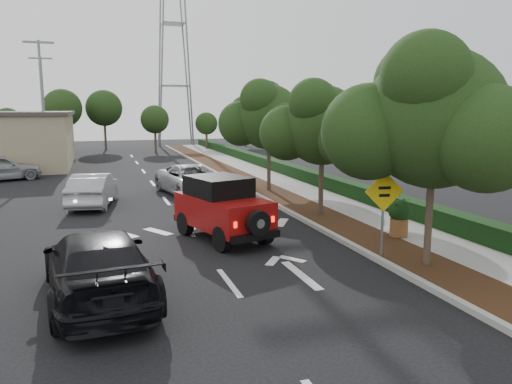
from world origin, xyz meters
name	(u,v)px	position (x,y,z in m)	size (l,w,h in m)	color
ground	(229,283)	(0.00, 0.00, 0.00)	(120.00, 120.00, 0.00)	black
curb	(257,195)	(4.60, 12.00, 0.07)	(0.20, 70.00, 0.15)	#9E9B93
planting_strip	(275,194)	(5.60, 12.00, 0.06)	(1.80, 70.00, 0.12)	black
sidewalk	(309,192)	(7.50, 12.00, 0.06)	(2.00, 70.00, 0.12)	gray
hedge	(333,184)	(8.90, 12.00, 0.40)	(0.80, 70.00, 0.80)	black
transmission_tower	(176,146)	(6.00, 48.00, 0.00)	(7.00, 4.00, 28.00)	slate
street_tree_near	(426,268)	(5.60, -0.50, 0.00)	(3.80, 3.80, 5.92)	black
street_tree_mid	(320,217)	(5.60, 6.50, 0.00)	(3.20, 3.20, 5.32)	black
street_tree_far	(269,192)	(5.60, 13.00, 0.00)	(3.40, 3.40, 5.62)	black
light_pole_a	(47,171)	(-6.50, 26.00, 0.00)	(2.00, 0.22, 9.00)	slate
light_pole_b	(47,156)	(-7.50, 38.00, 0.00)	(2.00, 0.22, 9.00)	slate
red_jeep	(220,207)	(0.85, 4.44, 1.09)	(2.85, 4.37, 2.14)	black
silver_suv_ahead	(192,180)	(1.52, 13.44, 0.76)	(2.53, 5.49, 1.53)	#AEB1B6
black_suv_oncoming	(98,266)	(-3.19, -0.14, 0.82)	(2.31, 5.67, 1.65)	black
silver_sedan_oncoming	(93,190)	(-3.34, 11.82, 0.76)	(1.60, 4.60, 1.51)	#9FA2A7
speed_hump_sign	(384,202)	(4.80, 0.54, 1.74)	(1.18, 0.18, 2.52)	slate
terracotta_planter	(399,214)	(6.60, 2.38, 0.89)	(0.76, 0.76, 1.33)	brown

